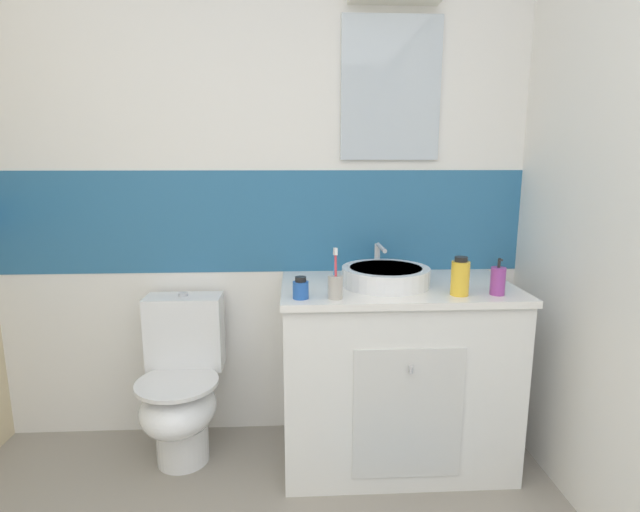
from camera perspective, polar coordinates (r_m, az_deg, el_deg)
The scene contains 8 objects.
wall_back_tiled at distance 2.44m, azimuth -6.86°, elevation 7.81°, with size 3.20×0.20×2.50m.
vanity_cabinet at distance 2.36m, azimuth 8.72°, elevation -13.30°, with size 1.04×0.60×0.85m.
sink_basin at distance 2.19m, azimuth 7.68°, elevation -2.25°, with size 0.39×0.43×0.16m.
toilet at distance 2.44m, azimuth -15.94°, elevation -14.47°, with size 0.37×0.50×0.77m.
toothbrush_cup at distance 1.95m, azimuth 1.81°, elevation -3.37°, with size 0.06×0.06×0.21m.
soap_dispenser at distance 2.14m, azimuth 20.14°, elevation -2.74°, with size 0.06×0.06×0.16m.
mouthwash_bottle at distance 2.08m, azimuth 16.12°, elevation -2.39°, with size 0.08×0.08×0.16m.
hair_gel_jar at distance 1.96m, azimuth -2.28°, elevation -3.85°, with size 0.06×0.06×0.09m.
Camera 1 is at (0.17, 0.01, 1.40)m, focal length 27.28 mm.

